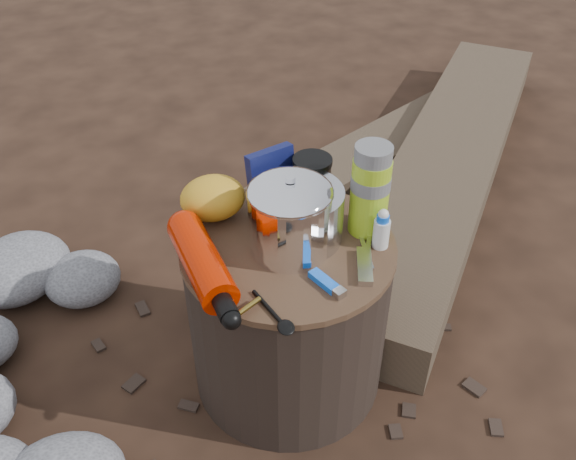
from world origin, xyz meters
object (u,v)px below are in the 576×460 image
object	(u,v)px
log_main	(448,165)
travel_mug	(312,183)
fuel_bottle	(202,262)
stump	(288,314)
camping_pot	(290,215)
thermos	(370,190)

from	to	relation	value
log_main	travel_mug	size ratio (longest dim) A/B	15.00
log_main	fuel_bottle	bearing A→B (deg)	-104.06
stump	travel_mug	bearing A→B (deg)	51.71
log_main	camping_pot	distance (m)	1.15
log_main	thermos	xyz separation A→B (m)	(-0.64, -0.67, 0.46)
thermos	camping_pot	bearing A→B (deg)	-176.44
thermos	travel_mug	bearing A→B (deg)	127.33
fuel_bottle	travel_mug	world-z (taller)	travel_mug
thermos	travel_mug	distance (m)	0.16
camping_pot	travel_mug	xyz separation A→B (m)	(0.09, 0.13, -0.02)
log_main	thermos	bearing A→B (deg)	-92.56
stump	camping_pot	bearing A→B (deg)	-82.27
camping_pot	log_main	bearing A→B (deg)	39.54
travel_mug	fuel_bottle	bearing A→B (deg)	-150.80
log_main	fuel_bottle	distance (m)	1.30
camping_pot	fuel_bottle	distance (m)	0.21
fuel_bottle	log_main	bearing A→B (deg)	28.35
camping_pot	fuel_bottle	xyz separation A→B (m)	(-0.20, -0.03, -0.05)
stump	thermos	size ratio (longest dim) A/B	2.23
stump	fuel_bottle	world-z (taller)	fuel_bottle
stump	thermos	bearing A→B (deg)	0.45
stump	thermos	distance (m)	0.38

